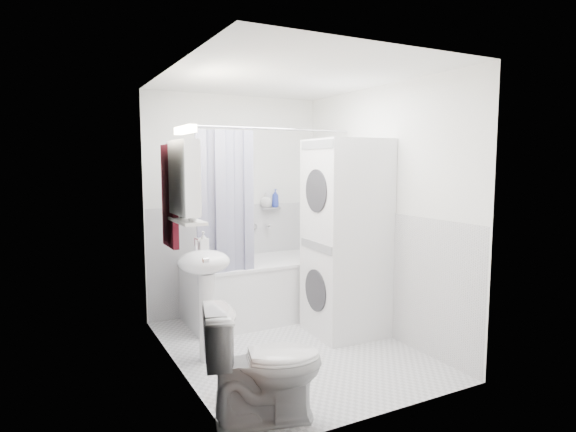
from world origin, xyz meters
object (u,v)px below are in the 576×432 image
bathtub (263,286)px  sink (205,279)px  toilet (264,364)px  washer_dryer (346,238)px

bathtub → sink: size_ratio=1.59×
toilet → sink: bearing=17.4°
bathtub → washer_dryer: washer_dryer is taller
bathtub → washer_dryer: 1.12m
bathtub → sink: bearing=-137.8°
washer_dryer → toilet: (-1.40, -1.12, -0.57)m
washer_dryer → toilet: size_ratio=2.45×
bathtub → washer_dryer: (0.52, -0.80, 0.60)m
sink → washer_dryer: bearing=1.1°
washer_dryer → sink: bearing=-175.6°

